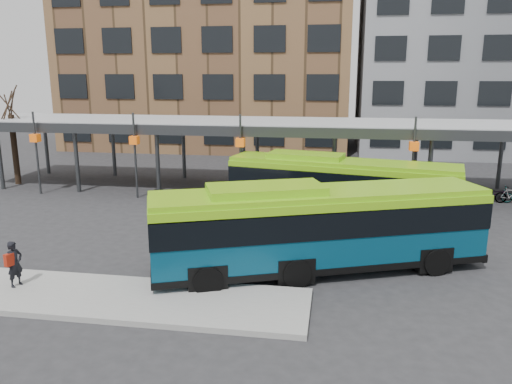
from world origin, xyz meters
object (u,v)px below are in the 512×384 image
tree (14,146)px  pedestrian (14,264)px  bus_front (318,226)px  bus_rear (340,185)px

tree → pedestrian: 17.94m
tree → pedestrian: size_ratio=3.70×
bus_front → pedestrian: bearing=177.6°
bus_front → bus_rear: 7.40m
tree → bus_front: tree is taller
bus_rear → pedestrian: bus_rear is taller
tree → bus_front: size_ratio=0.47×
bus_front → bus_rear: size_ratio=1.05×
pedestrian → bus_front: bearing=-53.4°
tree → bus_front: bearing=-30.6°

